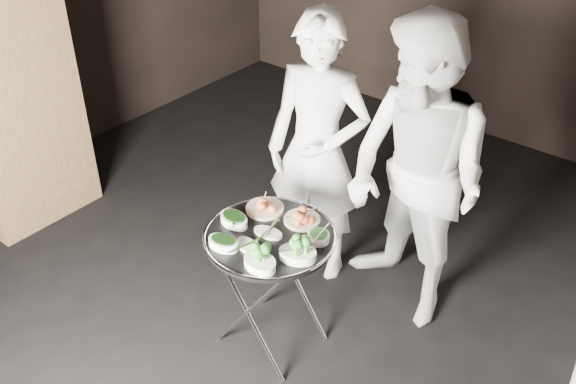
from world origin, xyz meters
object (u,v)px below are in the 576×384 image
Objects in this scene: waiter_left at (318,152)px; serving_tray at (270,237)px; waiter_right at (416,179)px; tray_stand at (271,285)px.

serving_tray is at bearing -88.07° from waiter_left.
serving_tray is 0.86m from waiter_right.
waiter_right reaches higher than serving_tray.
waiter_left is at bearing 107.29° from serving_tray.
tray_stand is 1.08× the size of serving_tray.
serving_tray is (0.00, 0.00, 0.33)m from tray_stand.
waiter_right is (0.42, 0.74, 0.49)m from tray_stand.
waiter_right reaches higher than waiter_left.
waiter_right reaches higher than tray_stand.
serving_tray is 0.74m from waiter_left.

